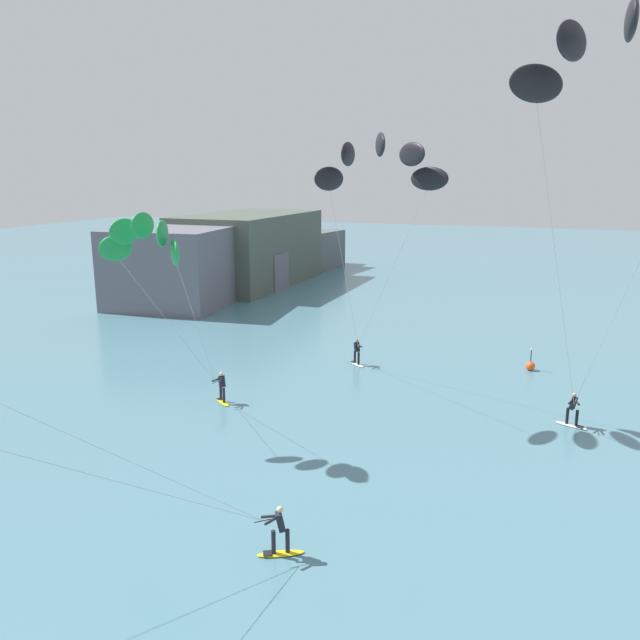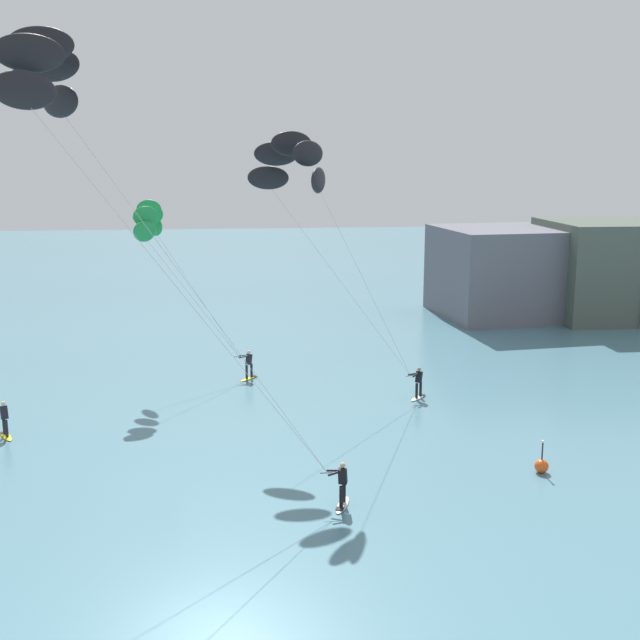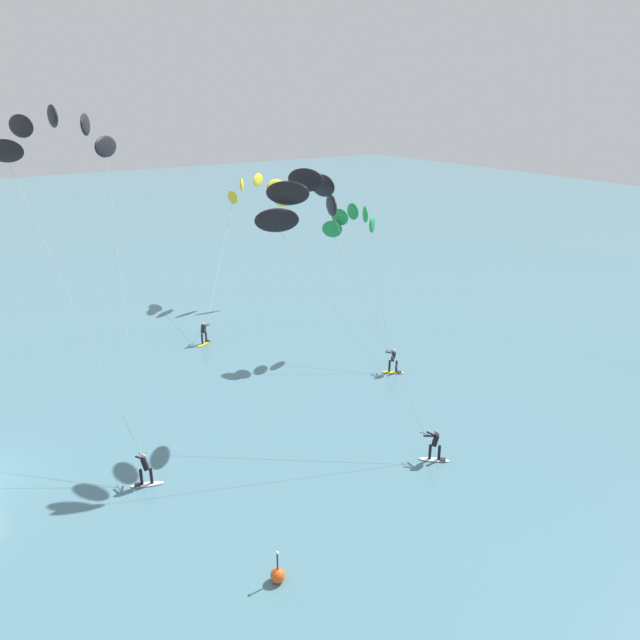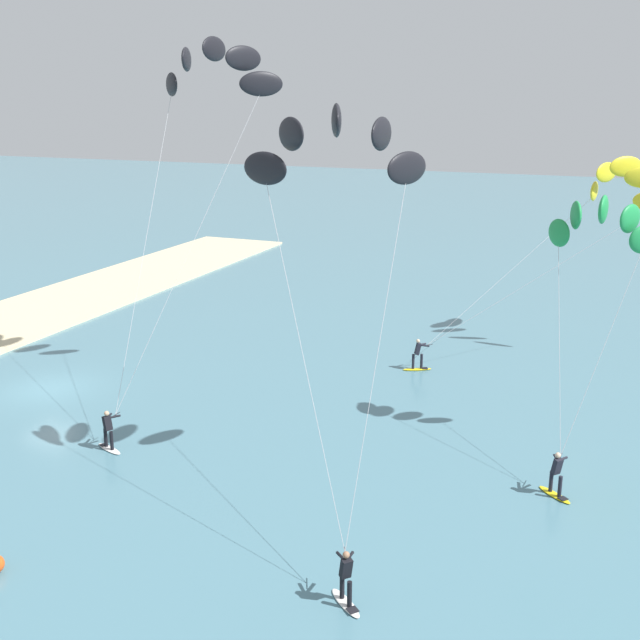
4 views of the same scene
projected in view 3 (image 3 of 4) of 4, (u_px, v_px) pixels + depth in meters
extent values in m
ellipsoid|color=yellow|center=(205.00, 343.00, 42.93)|extent=(1.02, 1.50, 0.08)
cube|color=black|center=(208.00, 341.00, 43.26)|extent=(0.39, 0.38, 0.02)
cylinder|color=black|center=(202.00, 339.00, 42.60)|extent=(0.14, 0.14, 0.78)
cylinder|color=black|center=(206.00, 337.00, 42.96)|extent=(0.14, 0.14, 0.78)
cube|color=black|center=(203.00, 329.00, 42.54)|extent=(0.41, 0.42, 0.63)
sphere|color=beige|center=(203.00, 323.00, 42.39)|extent=(0.20, 0.20, 0.20)
cylinder|color=black|center=(207.00, 324.00, 42.98)|extent=(0.39, 0.43, 0.03)
cylinder|color=black|center=(204.00, 325.00, 42.75)|extent=(0.58, 0.35, 0.15)
cylinder|color=black|center=(206.00, 325.00, 42.70)|extent=(0.28, 0.60, 0.15)
ellipsoid|color=yellow|center=(286.00, 200.00, 50.09)|extent=(0.46, 2.10, 1.10)
ellipsoid|color=yellow|center=(275.00, 186.00, 49.91)|extent=(0.97, 2.08, 1.10)
ellipsoid|color=yellow|center=(258.00, 180.00, 50.12)|extent=(1.62, 1.78, 1.10)
ellipsoid|color=yellow|center=(242.00, 185.00, 50.65)|extent=(2.01, 1.21, 1.10)
ellipsoid|color=yellow|center=(233.00, 197.00, 51.26)|extent=(2.10, 0.46, 1.10)
cylinder|color=#B2B2B7|center=(249.00, 259.00, 46.59)|extent=(5.69, 10.13, 6.97)
cylinder|color=#B2B2B7|center=(221.00, 257.00, 47.18)|extent=(9.30, 6.97, 6.97)
ellipsoid|color=white|center=(434.00, 460.00, 29.20)|extent=(1.26, 1.36, 0.08)
cube|color=black|center=(443.00, 459.00, 29.13)|extent=(0.40, 0.40, 0.02)
cylinder|color=black|center=(430.00, 452.00, 29.08)|extent=(0.14, 0.14, 0.78)
cylinder|color=black|center=(439.00, 452.00, 29.02)|extent=(0.14, 0.14, 0.78)
cube|color=black|center=(436.00, 440.00, 28.81)|extent=(0.44, 0.44, 0.63)
sphere|color=#9E7051|center=(436.00, 432.00, 28.66)|extent=(0.20, 0.20, 0.20)
cylinder|color=black|center=(425.00, 434.00, 29.03)|extent=(0.52, 0.25, 0.03)
cylinder|color=black|center=(430.00, 436.00, 28.80)|extent=(0.49, 0.49, 0.15)
cylinder|color=black|center=(431.00, 434.00, 28.97)|extent=(0.60, 0.11, 0.15)
ellipsoid|color=black|center=(331.00, 205.00, 30.82)|extent=(2.03, 1.04, 1.10)
ellipsoid|color=black|center=(322.00, 185.00, 29.74)|extent=(2.06, 0.36, 1.10)
ellipsoid|color=black|center=(306.00, 180.00, 28.41)|extent=(2.01, 1.12, 1.10)
ellipsoid|color=black|center=(288.00, 193.00, 27.39)|extent=(1.65, 1.71, 1.10)
ellipsoid|color=black|center=(277.00, 220.00, 27.09)|extent=(1.04, 2.03, 1.10)
cylinder|color=#B2B2B7|center=(377.00, 319.00, 29.98)|extent=(7.29, 0.64, 9.85)
cylinder|color=#B2B2B7|center=(354.00, 334.00, 28.12)|extent=(5.40, 4.97, 9.85)
ellipsoid|color=white|center=(147.00, 484.00, 27.35)|extent=(0.88, 1.53, 0.08)
cube|color=black|center=(138.00, 485.00, 27.25)|extent=(0.37, 0.37, 0.02)
cylinder|color=black|center=(151.00, 476.00, 27.24)|extent=(0.14, 0.14, 0.78)
cylinder|color=black|center=(141.00, 477.00, 27.15)|extent=(0.14, 0.14, 0.78)
cube|color=black|center=(145.00, 464.00, 26.95)|extent=(0.40, 0.41, 0.63)
sphere|color=tan|center=(144.00, 456.00, 26.81)|extent=(0.20, 0.20, 0.20)
cylinder|color=black|center=(141.00, 455.00, 27.33)|extent=(0.55, 0.03, 0.03)
cylinder|color=black|center=(140.00, 458.00, 27.05)|extent=(0.59, 0.30, 0.15)
cylinder|color=black|center=(145.00, 456.00, 27.16)|extent=(0.59, 0.31, 0.15)
ellipsoid|color=black|center=(106.00, 147.00, 31.00)|extent=(1.67, 1.69, 1.10)
ellipsoid|color=black|center=(85.00, 125.00, 30.16)|extent=(2.02, 1.10, 1.10)
ellipsoid|color=black|center=(53.00, 116.00, 29.24)|extent=(2.06, 0.33, 1.10)
ellipsoid|color=black|center=(21.00, 126.00, 28.63)|extent=(2.03, 1.07, 1.10)
ellipsoid|color=black|center=(5.00, 151.00, 28.57)|extent=(1.69, 1.67, 1.10)
cylinder|color=#B2B2B7|center=(122.00, 294.00, 29.22)|extent=(8.96, 2.45, 12.67)
cylinder|color=#B2B2B7|center=(72.00, 303.00, 28.01)|extent=(9.00, 2.32, 12.67)
ellipsoid|color=yellow|center=(393.00, 372.00, 38.44)|extent=(1.24, 1.38, 0.08)
cube|color=black|center=(399.00, 372.00, 38.37)|extent=(0.40, 0.40, 0.02)
cylinder|color=black|center=(389.00, 366.00, 38.31)|extent=(0.14, 0.14, 0.78)
cylinder|color=black|center=(396.00, 366.00, 38.26)|extent=(0.14, 0.14, 0.78)
cube|color=black|center=(393.00, 356.00, 38.04)|extent=(0.44, 0.44, 0.63)
sphere|color=beige|center=(394.00, 350.00, 37.89)|extent=(0.20, 0.20, 0.20)
cylinder|color=black|center=(389.00, 351.00, 38.44)|extent=(0.55, 0.08, 0.03)
cylinder|color=black|center=(390.00, 353.00, 38.15)|extent=(0.60, 0.26, 0.15)
cylinder|color=black|center=(392.00, 352.00, 38.25)|extent=(0.58, 0.35, 0.15)
ellipsoid|color=#1E9347|center=(372.00, 224.00, 40.47)|extent=(1.12, 1.25, 1.10)
ellipsoid|color=#1E9347|center=(365.00, 214.00, 39.95)|extent=(1.36, 0.92, 1.10)
ellipsoid|color=#1E9347|center=(353.00, 211.00, 39.41)|extent=(1.39, 0.44, 1.10)
ellipsoid|color=#1E9347|center=(340.00, 217.00, 39.06)|extent=(1.40, 0.72, 1.10)
ellipsoid|color=#1E9347|center=(332.00, 229.00, 39.07)|extent=(1.25, 1.12, 1.10)
cylinder|color=#B2B2B7|center=(380.00, 288.00, 39.51)|extent=(4.58, 2.00, 6.97)
cylinder|color=#B2B2B7|center=(360.00, 292.00, 38.81)|extent=(4.86, 1.17, 6.97)
sphere|color=#EA5119|center=(278.00, 575.00, 21.83)|extent=(0.56, 0.56, 0.56)
cylinder|color=#262628|center=(277.00, 562.00, 21.61)|extent=(0.06, 0.06, 0.70)
sphere|color=#F2F2CC|center=(277.00, 553.00, 21.47)|extent=(0.12, 0.12, 0.12)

